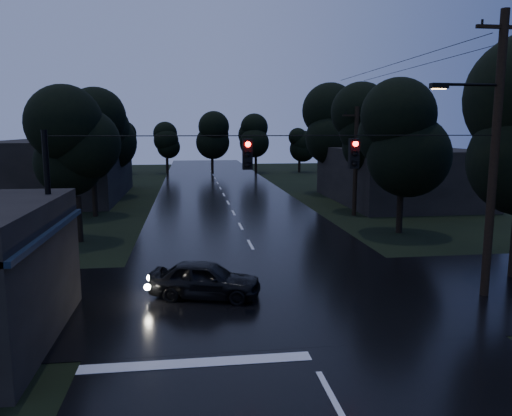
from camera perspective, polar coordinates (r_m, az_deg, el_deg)
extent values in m
cube|color=black|center=(35.87, -2.59, -0.59)|extent=(12.00, 120.00, 0.02)
cube|color=black|center=(18.51, 2.44, -9.94)|extent=(60.00, 9.00, 0.02)
cube|color=black|center=(15.02, -22.58, -2.50)|extent=(0.30, 7.00, 0.15)
cylinder|color=black|center=(12.78, -26.47, -12.69)|extent=(0.10, 0.10, 3.00)
cylinder|color=black|center=(18.28, -20.47, -5.86)|extent=(0.10, 0.10, 3.00)
cube|color=#FECE65|center=(13.79, -24.19, -6.59)|extent=(0.06, 1.60, 0.50)
cube|color=#FECE65|center=(16.31, -21.53, -4.08)|extent=(0.06, 1.20, 0.50)
cube|color=black|center=(42.96, 15.87, 3.63)|extent=(10.00, 14.00, 4.40)
cube|color=black|center=(46.65, -21.20, 4.14)|extent=(10.00, 16.00, 5.00)
cylinder|color=black|center=(19.41, 25.57, 5.15)|extent=(0.30, 0.30, 10.00)
cube|color=black|center=(19.67, 26.49, 18.03)|extent=(2.00, 0.12, 0.12)
cylinder|color=black|center=(18.86, 23.24, 12.83)|extent=(2.20, 0.10, 0.10)
cube|color=black|center=(18.32, 20.19, 12.98)|extent=(0.60, 0.25, 0.18)
cube|color=#FFB266|center=(18.32, 20.17, 12.66)|extent=(0.45, 0.18, 0.03)
cylinder|color=black|center=(35.20, 11.31, 5.20)|extent=(0.30, 0.30, 7.50)
cube|color=black|center=(35.14, 11.47, 10.33)|extent=(2.00, 0.12, 0.12)
cylinder|color=black|center=(17.08, -22.46, -1.84)|extent=(0.18, 0.18, 6.00)
cylinder|color=black|center=(16.52, 3.19, 8.26)|extent=(15.00, 0.03, 0.03)
cube|color=black|center=(16.36, -0.98, 6.16)|extent=(0.32, 0.25, 1.00)
sphere|color=#FF0C07|center=(16.21, -0.92, 6.13)|extent=(0.18, 0.18, 0.18)
cube|color=black|center=(17.15, 11.12, 6.13)|extent=(0.32, 0.25, 1.00)
sphere|color=#FF0C07|center=(17.01, 11.28, 6.10)|extent=(0.18, 0.18, 0.18)
cylinder|color=black|center=(28.27, -19.59, -1.23)|extent=(0.36, 0.36, 2.45)
sphere|color=black|center=(27.92, -19.91, 4.79)|extent=(3.92, 3.92, 3.92)
sphere|color=black|center=(27.87, -20.03, 6.94)|extent=(3.92, 3.92, 3.92)
sphere|color=black|center=(27.86, -20.15, 9.09)|extent=(3.92, 3.92, 3.92)
cylinder|color=black|center=(36.13, -17.95, 1.14)|extent=(0.36, 0.36, 2.62)
sphere|color=black|center=(35.85, -18.20, 6.19)|extent=(4.20, 4.20, 4.20)
sphere|color=black|center=(35.82, -18.29, 7.99)|extent=(4.20, 4.20, 4.20)
sphere|color=black|center=(35.83, -18.38, 9.79)|extent=(4.20, 4.20, 4.20)
cylinder|color=black|center=(46.01, -16.51, 2.95)|extent=(0.36, 0.36, 2.80)
sphere|color=black|center=(45.79, -16.71, 7.18)|extent=(4.48, 4.48, 4.48)
sphere|color=black|center=(45.78, -16.77, 8.68)|extent=(4.48, 4.48, 4.48)
sphere|color=black|center=(45.79, -16.84, 10.18)|extent=(4.48, 4.48, 4.48)
cylinder|color=black|center=(30.16, 16.10, -0.27)|extent=(0.36, 0.36, 2.62)
sphere|color=black|center=(29.83, 16.37, 5.78)|extent=(4.20, 4.20, 4.20)
sphere|color=black|center=(29.79, 16.47, 7.94)|extent=(4.20, 4.20, 4.20)
sphere|color=black|center=(29.80, 16.57, 10.10)|extent=(4.20, 4.20, 4.20)
cylinder|color=black|center=(37.73, 12.08, 1.84)|extent=(0.36, 0.36, 2.80)
sphere|color=black|center=(37.46, 12.26, 7.01)|extent=(4.48, 4.48, 4.48)
sphere|color=black|center=(37.44, 12.32, 8.84)|extent=(4.48, 4.48, 4.48)
sphere|color=black|center=(37.46, 12.38, 10.68)|extent=(4.48, 4.48, 4.48)
cylinder|color=black|center=(47.36, 8.71, 3.49)|extent=(0.36, 0.36, 2.97)
sphere|color=black|center=(47.15, 8.82, 7.86)|extent=(4.76, 4.76, 4.76)
sphere|color=black|center=(47.14, 8.85, 9.41)|extent=(4.76, 4.76, 4.76)
sphere|color=black|center=(47.17, 8.89, 10.96)|extent=(4.76, 4.76, 4.76)
imported|color=black|center=(18.17, -5.80, -8.11)|extent=(4.26, 2.61, 1.35)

